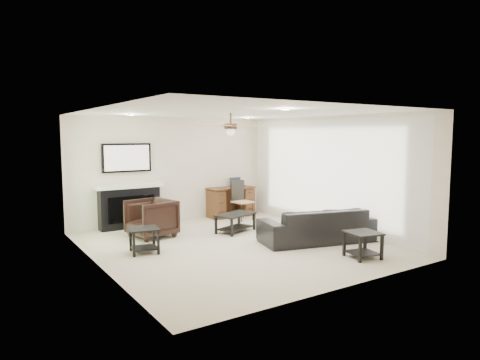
{
  "coord_description": "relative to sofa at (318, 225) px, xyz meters",
  "views": [
    {
      "loc": [
        -4.26,
        -6.72,
        2.09
      ],
      "look_at": [
        0.47,
        0.49,
        1.18
      ],
      "focal_mm": 32.0,
      "sensor_mm": 36.0,
      "label": 1
    }
  ],
  "objects": [
    {
      "name": "coffee_table",
      "position": [
        -0.9,
        1.6,
        -0.13
      ],
      "size": [
        1.02,
        0.78,
        0.4
      ],
      "primitive_type": "cube",
      "rotation": [
        0.0,
        0.0,
        0.36
      ],
      "color": "black",
      "rests_on": "ground"
    },
    {
      "name": "armchair",
      "position": [
        -2.6,
        2.15,
        0.06
      ],
      "size": [
        0.98,
        0.96,
        0.78
      ],
      "primitive_type": "imported",
      "rotation": [
        0.0,
        0.0,
        -1.42
      ],
      "color": "black",
      "rests_on": "ground"
    },
    {
      "name": "end_table_near",
      "position": [
        -0.15,
        -1.25,
        -0.11
      ],
      "size": [
        0.61,
        0.61,
        0.45
      ],
      "primitive_type": "cube",
      "rotation": [
        0.0,
        0.0,
        -0.21
      ],
      "color": "black",
      "rests_on": "ground"
    },
    {
      "name": "fireplace_unit",
      "position": [
        -2.67,
        3.24,
        0.62
      ],
      "size": [
        1.52,
        0.34,
        1.91
      ],
      "primitive_type": "cube",
      "color": "black",
      "rests_on": "ground"
    },
    {
      "name": "desk",
      "position": [
        -0.05,
        3.16,
        0.05
      ],
      "size": [
        1.22,
        0.56,
        0.76
      ],
      "primitive_type": "cube",
      "color": "#361E0D",
      "rests_on": "ground"
    },
    {
      "name": "laptop",
      "position": [
        0.15,
        3.14,
        0.54
      ],
      "size": [
        0.33,
        0.24,
        0.23
      ],
      "primitive_type": "cube",
      "color": "black",
      "rests_on": "desk"
    },
    {
      "name": "end_table_left",
      "position": [
        -3.15,
        1.1,
        -0.11
      ],
      "size": [
        0.59,
        0.59,
        0.45
      ],
      "primitive_type": "cube",
      "rotation": [
        0.0,
        0.0,
        -0.2
      ],
      "color": "black",
      "rests_on": "ground"
    },
    {
      "name": "room_shell",
      "position": [
        -1.35,
        0.74,
        1.35
      ],
      "size": [
        5.5,
        5.54,
        2.52
      ],
      "color": "beige",
      "rests_on": "ground"
    },
    {
      "name": "desk_chair",
      "position": [
        -0.05,
        2.61,
        0.15
      ],
      "size": [
        0.46,
        0.48,
        0.97
      ],
      "primitive_type": "cube",
      "rotation": [
        0.0,
        0.0,
        0.1
      ],
      "color": "black",
      "rests_on": "ground"
    },
    {
      "name": "sofa",
      "position": [
        0.0,
        0.0,
        0.0
      ],
      "size": [
        2.43,
        1.44,
        0.66
      ],
      "primitive_type": "imported",
      "rotation": [
        0.0,
        0.0,
        2.89
      ],
      "color": "black",
      "rests_on": "ground"
    }
  ]
}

